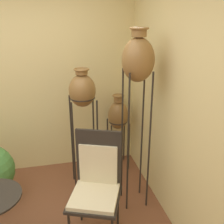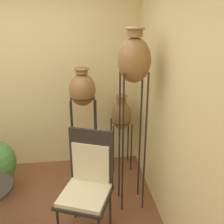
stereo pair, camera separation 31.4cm
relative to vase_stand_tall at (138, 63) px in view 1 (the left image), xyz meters
name	(u,v)px [view 1 (the left image)]	position (x,y,z in m)	size (l,w,h in m)	color
wall_back	(8,78)	(-1.41, 1.09, -0.32)	(7.40, 0.06, 2.70)	beige
wall_right	(197,112)	(0.32, -0.64, -0.32)	(0.06, 7.40, 2.70)	beige
vase_stand_tall	(138,63)	(0.00, 0.00, 0.00)	(0.33, 0.33, 2.01)	#28231E
vase_stand_medium	(82,93)	(-0.52, 0.46, -0.40)	(0.31, 0.31, 1.55)	#28231E
vase_stand_short	(118,116)	(0.01, 0.82, -0.87)	(0.28, 0.28, 1.10)	#28231E
chair	(96,182)	(-0.51, -0.36, -1.07)	(0.61, 0.61, 1.08)	#28231E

